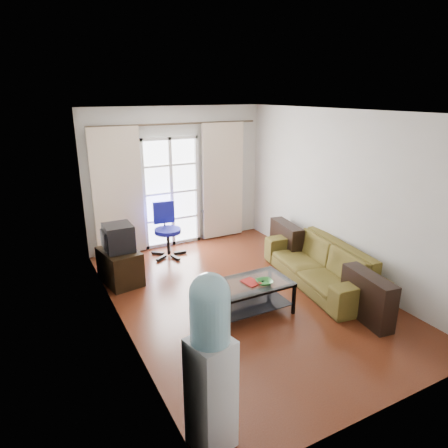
{
  "coord_description": "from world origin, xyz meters",
  "views": [
    {
      "loc": [
        -2.77,
        -4.64,
        2.93
      ],
      "look_at": [
        -0.14,
        0.35,
        1.07
      ],
      "focal_mm": 32.0,
      "sensor_mm": 36.0,
      "label": 1
    }
  ],
  "objects_px": {
    "coffee_table": "(249,294)",
    "water_cooler": "(211,361)",
    "crt_tv": "(117,238)",
    "tv_stand": "(120,266)",
    "task_chair": "(168,240)",
    "sofa": "(320,264)"
  },
  "relations": [
    {
      "from": "coffee_table",
      "to": "water_cooler",
      "type": "bearing_deg",
      "value": -129.39
    },
    {
      "from": "crt_tv",
      "to": "coffee_table",
      "type": "bearing_deg",
      "value": -53.54
    },
    {
      "from": "tv_stand",
      "to": "task_chair",
      "type": "xyz_separation_m",
      "value": [
        1.07,
        0.72,
        0.02
      ]
    },
    {
      "from": "sofa",
      "to": "task_chair",
      "type": "bearing_deg",
      "value": -133.67
    },
    {
      "from": "coffee_table",
      "to": "crt_tv",
      "type": "xyz_separation_m",
      "value": [
        -1.33,
        1.8,
        0.46
      ]
    },
    {
      "from": "coffee_table",
      "to": "tv_stand",
      "type": "distance_m",
      "value": 2.23
    },
    {
      "from": "tv_stand",
      "to": "task_chair",
      "type": "bearing_deg",
      "value": 24.04
    },
    {
      "from": "coffee_table",
      "to": "tv_stand",
      "type": "relative_size",
      "value": 1.53
    },
    {
      "from": "crt_tv",
      "to": "tv_stand",
      "type": "bearing_deg",
      "value": -100.2
    },
    {
      "from": "coffee_table",
      "to": "sofa",
      "type": "bearing_deg",
      "value": 10.27
    },
    {
      "from": "sofa",
      "to": "coffee_table",
      "type": "bearing_deg",
      "value": -71.62
    },
    {
      "from": "coffee_table",
      "to": "task_chair",
      "type": "height_order",
      "value": "task_chair"
    },
    {
      "from": "tv_stand",
      "to": "water_cooler",
      "type": "distance_m",
      "value": 3.55
    },
    {
      "from": "sofa",
      "to": "tv_stand",
      "type": "relative_size",
      "value": 3.15
    },
    {
      "from": "coffee_table",
      "to": "crt_tv",
      "type": "bearing_deg",
      "value": 126.4
    },
    {
      "from": "task_chair",
      "to": "crt_tv",
      "type": "bearing_deg",
      "value": -141.82
    },
    {
      "from": "crt_tv",
      "to": "water_cooler",
      "type": "height_order",
      "value": "water_cooler"
    },
    {
      "from": "tv_stand",
      "to": "water_cooler",
      "type": "height_order",
      "value": "water_cooler"
    },
    {
      "from": "sofa",
      "to": "task_chair",
      "type": "xyz_separation_m",
      "value": [
        -1.76,
        2.23,
        -0.04
      ]
    },
    {
      "from": "crt_tv",
      "to": "sofa",
      "type": "bearing_deg",
      "value": -28.38
    },
    {
      "from": "coffee_table",
      "to": "crt_tv",
      "type": "distance_m",
      "value": 2.28
    },
    {
      "from": "crt_tv",
      "to": "task_chair",
      "type": "xyz_separation_m",
      "value": [
        1.07,
        0.7,
        -0.47
      ]
    }
  ]
}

